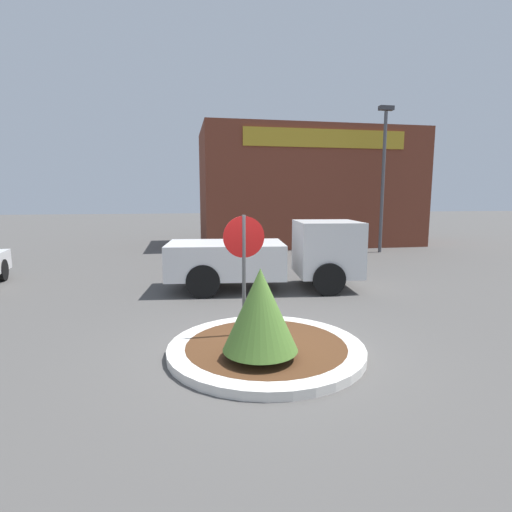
# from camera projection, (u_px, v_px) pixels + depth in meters

# --- Properties ---
(ground_plane) EXTENTS (120.00, 120.00, 0.00)m
(ground_plane) POSITION_uv_depth(u_px,v_px,m) (266.00, 353.00, 7.08)
(ground_plane) COLOR #514F4C
(traffic_island) EXTENTS (3.47, 3.47, 0.15)m
(traffic_island) POSITION_uv_depth(u_px,v_px,m) (266.00, 349.00, 7.06)
(traffic_island) COLOR silver
(traffic_island) RESTS_ON ground_plane
(stop_sign) EXTENTS (0.76, 0.07, 2.42)m
(stop_sign) POSITION_uv_depth(u_px,v_px,m) (244.00, 255.00, 7.34)
(stop_sign) COLOR #4C4C51
(stop_sign) RESTS_ON ground_plane
(island_shrub) EXTENTS (1.22, 1.22, 1.48)m
(island_shrub) POSITION_uv_depth(u_px,v_px,m) (260.00, 310.00, 6.35)
(island_shrub) COLOR brown
(island_shrub) RESTS_ON traffic_island
(utility_truck) EXTENTS (5.81, 2.68, 2.02)m
(utility_truck) POSITION_uv_depth(u_px,v_px,m) (271.00, 255.00, 11.87)
(utility_truck) COLOR silver
(utility_truck) RESTS_ON ground_plane
(storefront_building) EXTENTS (12.13, 6.07, 6.44)m
(storefront_building) POSITION_uv_depth(u_px,v_px,m) (307.00, 188.00, 23.30)
(storefront_building) COLOR brown
(storefront_building) RESTS_ON ground_plane
(light_pole) EXTENTS (0.70, 0.30, 6.99)m
(light_pole) POSITION_uv_depth(u_px,v_px,m) (383.00, 169.00, 19.28)
(light_pole) COLOR #4C4C51
(light_pole) RESTS_ON ground_plane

